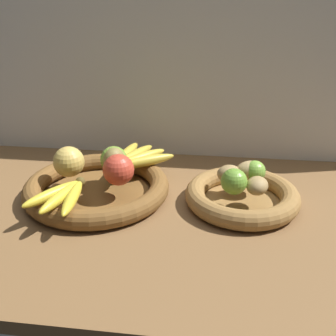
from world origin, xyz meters
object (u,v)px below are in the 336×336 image
at_px(apple_green_back, 114,160).
at_px(banana_bunch_back, 135,158).
at_px(lime_near, 234,182).
at_px(apple_red_right, 118,170).
at_px(lime_far, 255,171).
at_px(fruit_bowl_right, 242,196).
at_px(banana_bunch_front, 63,195).
at_px(potato_back, 251,171).
at_px(fruit_bowl_left, 97,188).
at_px(potato_oblong, 229,174).
at_px(potato_small, 257,186).
at_px(apple_golden_left, 69,162).
at_px(pear_brown, 114,162).

xyz_separation_m(apple_green_back, banana_bunch_back, (0.04, 0.07, -0.02)).
bearing_deg(lime_near, apple_red_right, 177.12).
relative_size(apple_green_back, lime_near, 1.13).
relative_size(banana_bunch_back, lime_far, 3.58).
bearing_deg(fruit_bowl_right, apple_green_back, 172.19).
bearing_deg(banana_bunch_front, potato_back, 20.67).
relative_size(fruit_bowl_left, apple_green_back, 5.28).
distance_m(potato_oblong, potato_back, 0.06).
bearing_deg(potato_small, fruit_bowl_left, 175.66).
distance_m(fruit_bowl_right, apple_golden_left, 0.44).
distance_m(fruit_bowl_left, potato_small, 0.40).
distance_m(banana_bunch_front, potato_back, 0.46).
bearing_deg(potato_small, fruit_bowl_right, 135.00).
bearing_deg(apple_golden_left, banana_bunch_front, -76.97).
height_order(apple_golden_left, potato_oblong, apple_golden_left).
bearing_deg(apple_red_right, fruit_bowl_left, 160.91).
distance_m(fruit_bowl_left, banana_bunch_front, 0.13).
relative_size(fruit_bowl_right, apple_red_right, 3.63).
distance_m(banana_bunch_back, potato_oblong, 0.27).
distance_m(apple_golden_left, potato_back, 0.46).
height_order(apple_green_back, potato_back, apple_green_back).
relative_size(potato_oblong, lime_near, 0.98).
bearing_deg(potato_small, lime_near, -173.33).
xyz_separation_m(banana_bunch_front, lime_near, (0.38, 0.08, 0.02)).
xyz_separation_m(fruit_bowl_right, pear_brown, (-0.33, 0.03, 0.06)).
bearing_deg(potato_back, fruit_bowl_right, -114.44).
xyz_separation_m(fruit_bowl_left, banana_bunch_back, (0.08, 0.11, 0.04)).
distance_m(pear_brown, potato_small, 0.36).
bearing_deg(fruit_bowl_left, potato_small, -4.34).
height_order(apple_golden_left, pear_brown, apple_golden_left).
relative_size(fruit_bowl_right, banana_bunch_front, 1.63).
distance_m(fruit_bowl_right, potato_back, 0.07).
relative_size(apple_red_right, pear_brown, 1.04).
height_order(banana_bunch_front, lime_near, lime_near).
distance_m(banana_bunch_back, potato_back, 0.32).
xyz_separation_m(apple_golden_left, lime_far, (0.47, 0.03, -0.01)).
relative_size(apple_red_right, apple_golden_left, 0.98).
bearing_deg(lime_near, apple_green_back, 165.05).
xyz_separation_m(fruit_bowl_left, potato_oblong, (0.33, 0.03, 0.05)).
xyz_separation_m(fruit_bowl_right, potato_back, (0.02, 0.04, 0.05)).
bearing_deg(apple_red_right, banana_bunch_front, -137.57).
relative_size(banana_bunch_front, lime_far, 3.18).
height_order(potato_oblong, lime_far, lime_far).
height_order(fruit_bowl_left, fruit_bowl_right, same).
relative_size(fruit_bowl_left, potato_small, 5.94).
height_order(fruit_bowl_left, pear_brown, pear_brown).
relative_size(potato_oblong, potato_back, 0.80).
height_order(fruit_bowl_left, banana_bunch_front, banana_bunch_front).
bearing_deg(banana_bunch_front, banana_bunch_back, 62.68).
bearing_deg(potato_back, fruit_bowl_left, -173.88).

